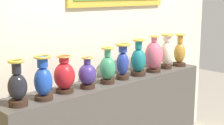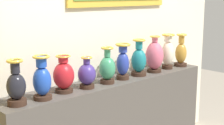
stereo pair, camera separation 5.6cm
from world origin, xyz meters
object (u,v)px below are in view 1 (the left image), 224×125
vase_jade (108,68)px  vase_rose (154,56)px  vase_ivory (167,52)px  vase_onyx (17,86)px  vase_teal (138,60)px  vase_crimson (64,76)px  vase_cobalt (123,62)px  vase_sapphire (43,80)px  vase_ochre (180,53)px  vase_indigo (87,75)px

vase_jade → vase_rose: (0.67, 0.01, 0.03)m
vase_jade → vase_ivory: 0.90m
vase_onyx → vase_teal: 1.34m
vase_crimson → vase_cobalt: 0.67m
vase_sapphire → vase_ochre: vase_ochre is taller
vase_onyx → vase_crimson: (0.45, 0.04, -0.00)m
vase_indigo → vase_ivory: (1.14, 0.01, 0.06)m
vase_teal → vase_sapphire: bearing=-178.5°
vase_jade → vase_cobalt: (0.21, 0.01, 0.03)m
vase_cobalt → vase_ivory: bearing=0.1°
vase_onyx → vase_jade: (0.91, 0.01, -0.00)m
vase_sapphire → vase_indigo: 0.46m
vase_crimson → vase_ochre: (1.58, -0.03, 0.01)m
vase_crimson → vase_indigo: bearing=-8.1°
vase_onyx → vase_indigo: (0.67, 0.01, -0.02)m
vase_onyx → vase_jade: 0.91m
vase_cobalt → vase_indigo: bearing=-178.5°
vase_onyx → vase_ochre: bearing=0.2°
vase_jade → vase_cobalt: bearing=3.0°
vase_indigo → vase_jade: bearing=0.2°
vase_ivory → vase_crimson: bearing=179.2°
vase_sapphire → vase_indigo: size_ratio=1.25×
vase_ochre → vase_jade: bearing=179.8°
vase_onyx → vase_teal: (1.34, 0.02, 0.01)m
vase_indigo → vase_teal: (0.68, 0.01, 0.03)m
vase_onyx → vase_teal: bearing=1.0°
vase_indigo → vase_ochre: 1.36m
vase_sapphire → vase_jade: (0.69, 0.02, -0.01)m
vase_sapphire → vase_cobalt: bearing=1.8°
vase_cobalt → vase_teal: (0.23, 0.00, -0.01)m
vase_indigo → vase_rose: bearing=0.5°
vase_crimson → vase_indigo: (0.22, -0.03, -0.02)m
vase_jade → vase_ochre: 1.12m
vase_indigo → vase_ochre: (1.36, -0.00, 0.03)m
vase_sapphire → vase_rose: (1.36, 0.02, 0.02)m
vase_crimson → vase_indigo: vase_crimson is taller
vase_ivory → vase_ochre: vase_ivory is taller
vase_ivory → vase_ochre: bearing=-4.1°
vase_indigo → vase_teal: 0.68m
vase_indigo → vase_cobalt: vase_cobalt is taller
vase_ochre → vase_indigo: bearing=179.9°
vase_teal → vase_ivory: size_ratio=0.96×
vase_rose → vase_cobalt: bearing=179.5°
vase_sapphire → vase_crimson: (0.23, 0.05, -0.01)m
vase_crimson → vase_rose: 1.13m
vase_crimson → vase_cobalt: size_ratio=0.90×
vase_rose → vase_sapphire: bearing=-179.0°
vase_sapphire → vase_crimson: 0.24m
vase_sapphire → vase_indigo: vase_sapphire is taller
vase_teal → vase_rose: 0.24m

